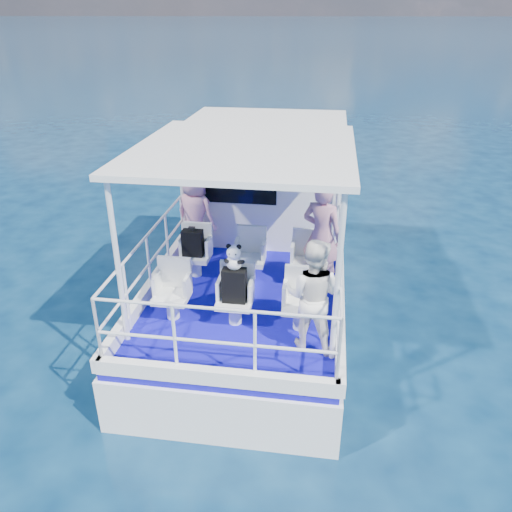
{
  "coord_description": "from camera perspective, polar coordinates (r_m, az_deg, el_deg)",
  "views": [
    {
      "loc": [
        1.15,
        -6.89,
        4.81
      ],
      "look_at": [
        0.19,
        -0.4,
        1.61
      ],
      "focal_mm": 35.0,
      "sensor_mm": 36.0,
      "label": 1
    }
  ],
  "objects": [
    {
      "name": "backpack_center",
      "position": [
        6.72,
        -2.49,
        -3.38
      ],
      "size": [
        0.32,
        0.18,
        0.48
      ],
      "primitive_type": "cube",
      "color": "black",
      "rests_on": "seat_center_aft"
    },
    {
      "name": "passenger_port_fwd",
      "position": [
        8.82,
        -6.96,
        4.81
      ],
      "size": [
        0.66,
        0.56,
        1.51
      ],
      "primitive_type": "imported",
      "rotation": [
        0.0,
        0.0,
        2.82
      ],
      "color": "pink",
      "rests_on": "deck"
    },
    {
      "name": "seat_port_fwd",
      "position": [
        8.27,
        -6.88,
        -0.98
      ],
      "size": [
        0.48,
        0.46,
        0.38
      ],
      "primitive_type": "cube",
      "color": "white",
      "rests_on": "deck"
    },
    {
      "name": "backpack_port",
      "position": [
        8.07,
        -7.24,
        1.49
      ],
      "size": [
        0.33,
        0.19,
        0.43
      ],
      "primitive_type": "cube",
      "color": "black",
      "rests_on": "seat_port_fwd"
    },
    {
      "name": "railings",
      "position": [
        7.27,
        -1.68,
        -2.02
      ],
      "size": [
        2.84,
        3.59,
        1.0
      ],
      "primitive_type": null,
      "color": "white",
      "rests_on": "deck"
    },
    {
      "name": "cabin",
      "position": [
        9.68,
        1.25,
        9.09
      ],
      "size": [
        2.85,
        2.0,
        2.2
      ],
      "primitive_type": "cube",
      "color": "white",
      "rests_on": "deck"
    },
    {
      "name": "hull",
      "position": [
        9.31,
        0.11,
        -5.13
      ],
      "size": [
        3.0,
        7.0,
        1.6
      ],
      "primitive_type": "cube",
      "color": "white",
      "rests_on": "ground"
    },
    {
      "name": "seat_stbd_aft",
      "position": [
        6.89,
        5.03,
        -6.84
      ],
      "size": [
        0.48,
        0.46,
        0.38
      ],
      "primitive_type": "cube",
      "color": "white",
      "rests_on": "deck"
    },
    {
      "name": "passenger_stbd_fwd",
      "position": [
        7.64,
        7.52,
        2.28
      ],
      "size": [
        0.75,
        0.63,
        1.74
      ],
      "primitive_type": "imported",
      "rotation": [
        0.0,
        0.0,
        2.75
      ],
      "color": "#C27D99",
      "rests_on": "deck"
    },
    {
      "name": "canopy_posts",
      "position": [
        7.3,
        -1.3,
        3.33
      ],
      "size": [
        2.77,
        2.97,
        2.2
      ],
      "color": "white",
      "rests_on": "deck"
    },
    {
      "name": "canopy",
      "position": [
        6.99,
        -1.33,
        12.14
      ],
      "size": [
        3.0,
        3.2,
        0.08
      ],
      "primitive_type": "cube",
      "color": "white",
      "rests_on": "cabin"
    },
    {
      "name": "compact_camera",
      "position": [
        7.97,
        -7.36,
        3.11
      ],
      "size": [
        0.1,
        0.06,
        0.06
      ],
      "primitive_type": "cube",
      "color": "black",
      "rests_on": "backpack_port"
    },
    {
      "name": "ground",
      "position": [
        8.48,
        -0.88,
        -8.58
      ],
      "size": [
        2000.0,
        2000.0,
        0.0
      ],
      "primitive_type": "plane",
      "color": "#08203C",
      "rests_on": "ground"
    },
    {
      "name": "passenger_stbd_aft",
      "position": [
        6.26,
        6.48,
        -4.5
      ],
      "size": [
        0.83,
        0.71,
        1.51
      ],
      "primitive_type": "imported",
      "rotation": [
        0.0,
        0.0,
        2.94
      ],
      "color": "white",
      "rests_on": "deck"
    },
    {
      "name": "seat_stbd_fwd",
      "position": [
        8.01,
        5.66,
        -1.84
      ],
      "size": [
        0.48,
        0.46,
        0.38
      ],
      "primitive_type": "cube",
      "color": "white",
      "rests_on": "deck"
    },
    {
      "name": "seat_center_aft",
      "position": [
        6.98,
        -2.4,
        -6.27
      ],
      "size": [
        0.48,
        0.46,
        0.38
      ],
      "primitive_type": "cube",
      "color": "white",
      "rests_on": "deck"
    },
    {
      "name": "deck",
      "position": [
        8.9,
        0.11,
        -0.44
      ],
      "size": [
        2.9,
        6.9,
        0.1
      ],
      "primitive_type": "cube",
      "color": "#110B9F",
      "rests_on": "hull"
    },
    {
      "name": "panda",
      "position": [
        6.54,
        -2.53,
        -0.11
      ],
      "size": [
        0.23,
        0.19,
        0.36
      ],
      "primitive_type": null,
      "color": "white",
      "rests_on": "backpack_center"
    },
    {
      "name": "seat_port_aft",
      "position": [
        7.18,
        -9.51,
        -5.63
      ],
      "size": [
        0.48,
        0.46,
        0.38
      ],
      "primitive_type": "cube",
      "color": "white",
      "rests_on": "deck"
    },
    {
      "name": "seat_center_fwd",
      "position": [
        8.09,
        -0.71,
        -1.41
      ],
      "size": [
        0.48,
        0.46,
        0.38
      ],
      "primitive_type": "cube",
      "color": "white",
      "rests_on": "deck"
    }
  ]
}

